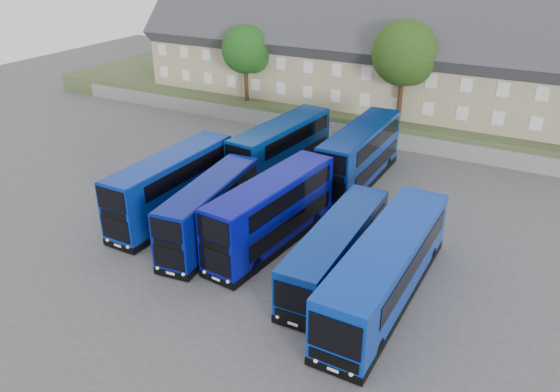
{
  "coord_description": "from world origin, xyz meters",
  "views": [
    {
      "loc": [
        15.22,
        -22.2,
        17.81
      ],
      "look_at": [
        0.01,
        6.17,
        2.2
      ],
      "focal_mm": 35.0,
      "sensor_mm": 36.0,
      "label": 1
    }
  ],
  "objects_px": {
    "dd_front_left": "(172,187)",
    "tree_mid": "(406,56)",
    "dd_front_mid": "(211,212)",
    "tree_west": "(247,51)",
    "coach_east_a": "(336,251)"
  },
  "relations": [
    {
      "from": "dd_front_left",
      "to": "tree_mid",
      "type": "distance_m",
      "value": 24.25
    },
    {
      "from": "dd_front_mid",
      "to": "tree_west",
      "type": "xyz_separation_m",
      "value": [
        -10.87,
        22.55,
        5.12
      ]
    },
    {
      "from": "tree_west",
      "to": "tree_mid",
      "type": "xyz_separation_m",
      "value": [
        16.0,
        0.5,
        1.02
      ]
    },
    {
      "from": "dd_front_mid",
      "to": "tree_west",
      "type": "relative_size",
      "value": 1.32
    },
    {
      "from": "dd_front_left",
      "to": "dd_front_mid",
      "type": "bearing_deg",
      "value": -18.04
    },
    {
      "from": "dd_front_mid",
      "to": "tree_west",
      "type": "bearing_deg",
      "value": 109.76
    },
    {
      "from": "dd_front_mid",
      "to": "tree_mid",
      "type": "height_order",
      "value": "tree_mid"
    },
    {
      "from": "tree_west",
      "to": "dd_front_mid",
      "type": "bearing_deg",
      "value": -64.27
    },
    {
      "from": "coach_east_a",
      "to": "tree_mid",
      "type": "distance_m",
      "value": 24.1
    },
    {
      "from": "dd_front_mid",
      "to": "tree_mid",
      "type": "relative_size",
      "value": 1.1
    },
    {
      "from": "dd_front_mid",
      "to": "coach_east_a",
      "type": "height_order",
      "value": "dd_front_mid"
    },
    {
      "from": "coach_east_a",
      "to": "tree_mid",
      "type": "height_order",
      "value": "tree_mid"
    },
    {
      "from": "coach_east_a",
      "to": "tree_west",
      "type": "xyz_separation_m",
      "value": [
        -19.39,
        22.45,
        5.52
      ]
    },
    {
      "from": "coach_east_a",
      "to": "tree_mid",
      "type": "xyz_separation_m",
      "value": [
        -3.39,
        22.95,
        6.54
      ]
    },
    {
      "from": "coach_east_a",
      "to": "tree_west",
      "type": "bearing_deg",
      "value": 129.68
    }
  ]
}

